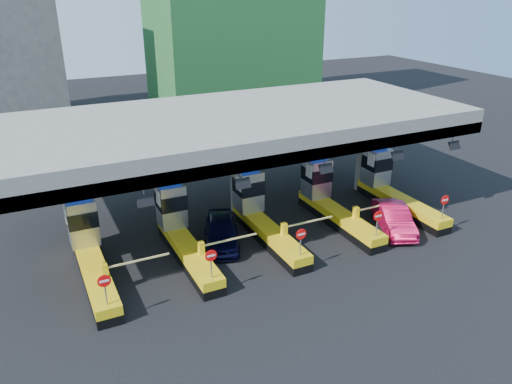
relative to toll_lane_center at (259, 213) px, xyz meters
name	(u,v)px	position (x,y,z in m)	size (l,w,h in m)	color
ground	(261,235)	(0.00, -0.28, -1.40)	(120.00, 120.00, 0.00)	black
toll_canopy	(241,126)	(0.00, 2.59, 4.74)	(28.00, 12.09, 7.00)	slate
toll_lane_far_left	(89,248)	(-10.00, 0.00, 0.00)	(4.43, 8.00, 4.16)	black
toll_lane_left	(180,229)	(-5.00, 0.00, 0.00)	(4.43, 8.00, 4.16)	black
toll_lane_center	(259,213)	(0.00, 0.00, 0.00)	(4.43, 8.00, 4.16)	black
toll_lane_right	(328,198)	(5.00, 0.00, 0.00)	(4.43, 8.00, 4.16)	black
toll_lane_far_right	(390,185)	(10.00, 0.00, 0.00)	(4.43, 8.00, 4.16)	black
van	(221,231)	(-2.62, -0.28, -0.56)	(1.99, 4.94, 1.68)	black
red_car	(394,218)	(7.71, -3.24, -0.61)	(1.66, 4.76, 1.57)	#C50F3E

